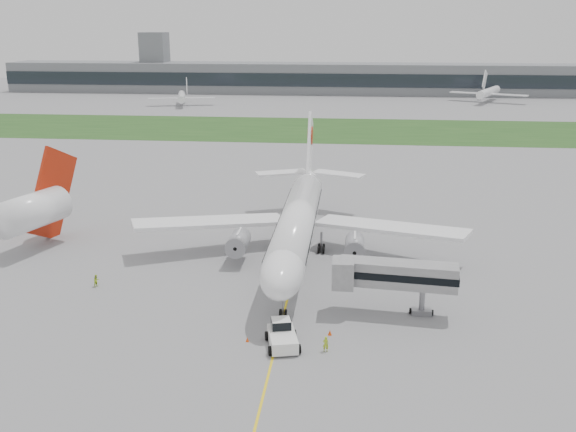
# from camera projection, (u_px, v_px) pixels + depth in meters

# --- Properties ---
(ground) EXTENTS (600.00, 600.00, 0.00)m
(ground) POSITION_uv_depth(u_px,v_px,m) (295.00, 269.00, 87.39)
(ground) COLOR gray
(ground) RESTS_ON ground
(apron_markings) EXTENTS (70.00, 70.00, 0.04)m
(apron_markings) POSITION_uv_depth(u_px,v_px,m) (291.00, 283.00, 82.63)
(apron_markings) COLOR yellow
(apron_markings) RESTS_ON ground
(grass_strip) EXTENTS (600.00, 50.00, 0.02)m
(grass_strip) POSITION_uv_depth(u_px,v_px,m) (330.00, 130.00, 201.70)
(grass_strip) COLOR #21491B
(grass_strip) RESTS_ON ground
(terminal_building) EXTENTS (320.00, 22.30, 14.00)m
(terminal_building) POSITION_uv_depth(u_px,v_px,m) (339.00, 78.00, 304.35)
(terminal_building) COLOR gray
(terminal_building) RESTS_ON ground
(control_tower) EXTENTS (12.00, 12.00, 56.00)m
(control_tower) POSITION_uv_depth(u_px,v_px,m) (157.00, 91.00, 317.17)
(control_tower) COLOR gray
(control_tower) RESTS_ON ground
(airliner) EXTENTS (48.13, 53.95, 17.88)m
(airliner) POSITION_uv_depth(u_px,v_px,m) (298.00, 219.00, 90.40)
(airliner) COLOR white
(airliner) RESTS_ON ground
(pushback_tug) EXTENTS (4.18, 5.35, 2.48)m
(pushback_tug) POSITION_uv_depth(u_px,v_px,m) (282.00, 335.00, 66.32)
(pushback_tug) COLOR white
(pushback_tug) RESTS_ON ground
(jet_bridge) EXTENTS (14.25, 4.33, 6.51)m
(jet_bridge) POSITION_uv_depth(u_px,v_px,m) (390.00, 275.00, 72.43)
(jet_bridge) COLOR #9F9EA1
(jet_bridge) RESTS_ON ground
(safety_cone_left) EXTENTS (0.36, 0.36, 0.50)m
(safety_cone_left) POSITION_uv_depth(u_px,v_px,m) (247.00, 339.00, 67.27)
(safety_cone_left) COLOR #E2440B
(safety_cone_left) RESTS_ON ground
(safety_cone_right) EXTENTS (0.44, 0.44, 0.61)m
(safety_cone_right) POSITION_uv_depth(u_px,v_px,m) (330.00, 332.00, 68.68)
(safety_cone_right) COLOR #E2440B
(safety_cone_right) RESTS_ON ground
(ground_crew_near) EXTENTS (0.66, 0.48, 1.68)m
(ground_crew_near) POSITION_uv_depth(u_px,v_px,m) (326.00, 344.00, 65.09)
(ground_crew_near) COLOR #A9CB21
(ground_crew_near) RESTS_ON ground
(ground_crew_far) EXTENTS (0.90, 0.97, 1.61)m
(ground_crew_far) POSITION_uv_depth(u_px,v_px,m) (96.00, 281.00, 81.20)
(ground_crew_far) COLOR #A5CD22
(ground_crew_far) RESTS_ON ground
(neighbor_aircraft) EXTENTS (8.35, 18.69, 15.09)m
(neighbor_aircraft) POSITION_uv_depth(u_px,v_px,m) (35.00, 209.00, 93.99)
(neighbor_aircraft) COLOR #B3210A
(neighbor_aircraft) RESTS_ON ground
(distant_aircraft_left) EXTENTS (31.77, 29.49, 10.23)m
(distant_aircraft_left) POSITION_uv_depth(u_px,v_px,m) (182.00, 106.00, 260.90)
(distant_aircraft_left) COLOR white
(distant_aircraft_left) RESTS_ON ground
(distant_aircraft_right) EXTENTS (40.94, 39.04, 12.29)m
(distant_aircraft_right) POSITION_uv_depth(u_px,v_px,m) (488.00, 102.00, 271.46)
(distant_aircraft_right) COLOR white
(distant_aircraft_right) RESTS_ON ground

